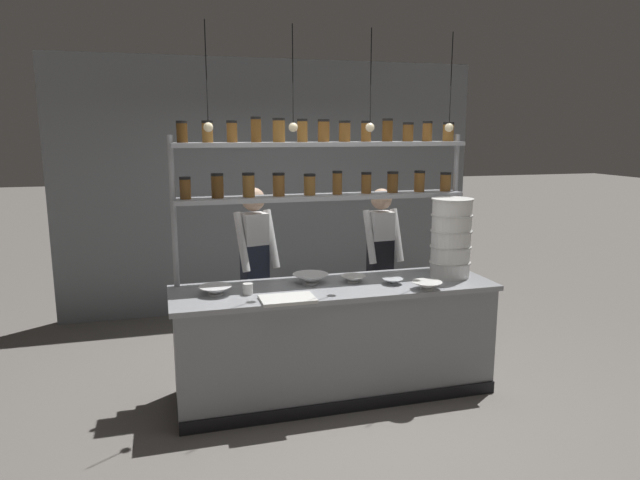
{
  "coord_description": "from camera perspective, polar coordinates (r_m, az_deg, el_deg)",
  "views": [
    {
      "loc": [
        -1.32,
        -4.24,
        2.15
      ],
      "look_at": [
        -0.07,
        0.2,
        1.26
      ],
      "focal_mm": 32.0,
      "sensor_mm": 36.0,
      "label": 1
    }
  ],
  "objects": [
    {
      "name": "serving_cup_front",
      "position": [
        4.38,
        -7.23,
        -4.88
      ],
      "size": [
        0.08,
        0.08,
        0.09
      ],
      "color": "silver",
      "rests_on": "prep_counter"
    },
    {
      "name": "chef_left",
      "position": [
        5.2,
        -6.52,
        -2.49
      ],
      "size": [
        0.41,
        0.34,
        1.65
      ],
      "rotation": [
        0.0,
        0.0,
        0.26
      ],
      "color": "black",
      "rests_on": "ground_plane"
    },
    {
      "name": "prep_bowl_center_front",
      "position": [
        4.68,
        7.28,
        -4.13
      ],
      "size": [
        0.17,
        0.17,
        0.05
      ],
      "color": "#B2B7BC",
      "rests_on": "prep_counter"
    },
    {
      "name": "prep_bowl_far_left",
      "position": [
        4.41,
        -10.42,
        -5.0
      ],
      "size": [
        0.25,
        0.25,
        0.07
      ],
      "color": "white",
      "rests_on": "prep_counter"
    },
    {
      "name": "ground_plane",
      "position": [
        4.93,
        1.44,
        -14.94
      ],
      "size": [
        40.0,
        40.0,
        0.0
      ],
      "primitive_type": "plane",
      "color": "slate"
    },
    {
      "name": "container_stack",
      "position": [
        4.93,
        12.96,
        0.2
      ],
      "size": [
        0.35,
        0.35,
        0.67
      ],
      "color": "white",
      "rests_on": "prep_counter"
    },
    {
      "name": "prep_bowl_center_back",
      "position": [
        4.65,
        -0.96,
        -3.91
      ],
      "size": [
        0.29,
        0.29,
        0.08
      ],
      "color": "white",
      "rests_on": "prep_counter"
    },
    {
      "name": "chef_center",
      "position": [
        5.61,
        6.06,
        -1.87
      ],
      "size": [
        0.37,
        0.29,
        1.6
      ],
      "rotation": [
        0.0,
        0.0,
        0.07
      ],
      "color": "black",
      "rests_on": "ground_plane"
    },
    {
      "name": "back_wall",
      "position": [
        6.89,
        -4.65,
        5.31
      ],
      "size": [
        5.01,
        0.12,
        2.96
      ],
      "primitive_type": "cube",
      "color": "gray",
      "rests_on": "ground_plane"
    },
    {
      "name": "spice_shelf_unit",
      "position": [
        4.77,
        0.35,
        6.68
      ],
      "size": [
        2.49,
        0.28,
        2.26
      ],
      "color": "#999BA0",
      "rests_on": "ground_plane"
    },
    {
      "name": "prep_bowl_near_left",
      "position": [
        4.56,
        10.65,
        -4.52
      ],
      "size": [
        0.24,
        0.24,
        0.07
      ],
      "color": "silver",
      "rests_on": "prep_counter"
    },
    {
      "name": "pendant_light_row",
      "position": [
        4.43,
        1.42,
        11.77
      ],
      "size": [
        1.99,
        0.07,
        0.77
      ],
      "color": "black"
    },
    {
      "name": "cutting_board",
      "position": [
        4.21,
        -3.27,
        -5.92
      ],
      "size": [
        0.4,
        0.26,
        0.02
      ],
      "color": "silver",
      "rests_on": "prep_counter"
    },
    {
      "name": "prep_counter",
      "position": [
        4.75,
        1.47,
        -9.95
      ],
      "size": [
        2.61,
        0.76,
        0.92
      ],
      "color": "gray",
      "rests_on": "ground_plane"
    },
    {
      "name": "prep_bowl_near_right",
      "position": [
        4.7,
        3.35,
        -3.92
      ],
      "size": [
        0.21,
        0.21,
        0.06
      ],
      "color": "silver",
      "rests_on": "prep_counter"
    }
  ]
}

